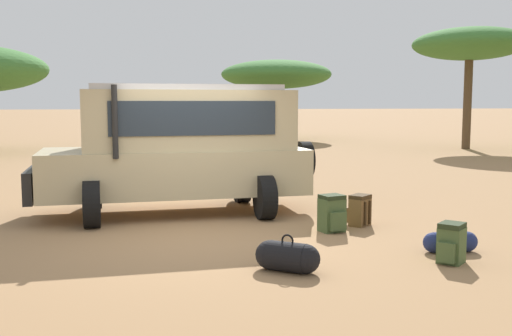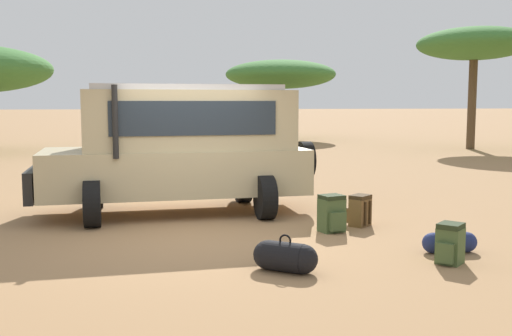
{
  "view_description": "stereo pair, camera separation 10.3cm",
  "coord_description": "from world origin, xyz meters",
  "px_view_note": "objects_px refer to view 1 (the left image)",
  "views": [
    {
      "loc": [
        -0.73,
        -9.29,
        2.13
      ],
      "look_at": [
        1.04,
        0.73,
        1.0
      ],
      "focal_mm": 42.0,
      "sensor_mm": 36.0,
      "label": 1
    },
    {
      "loc": [
        -0.63,
        -9.31,
        2.13
      ],
      "look_at": [
        1.04,
        0.73,
        1.0
      ],
      "focal_mm": 42.0,
      "sensor_mm": 36.0,
      "label": 2
    }
  ],
  "objects_px": {
    "backpack_cluster_center": "(332,214)",
    "duffel_bag_soft_canvas": "(287,257)",
    "duffel_bag_low_black_case": "(450,242)",
    "acacia_tree_right_mid": "(276,75)",
    "safari_vehicle": "(180,146)",
    "backpack_beside_front_wheel": "(359,211)",
    "acacia_tree_far_right": "(470,45)",
    "backpack_near_rear_wheel": "(451,244)"
  },
  "relations": [
    {
      "from": "backpack_beside_front_wheel",
      "to": "acacia_tree_far_right",
      "type": "relative_size",
      "value": 0.1
    },
    {
      "from": "safari_vehicle",
      "to": "duffel_bag_soft_canvas",
      "type": "bearing_deg",
      "value": -75.34
    },
    {
      "from": "duffel_bag_soft_canvas",
      "to": "acacia_tree_right_mid",
      "type": "relative_size",
      "value": 0.12
    },
    {
      "from": "backpack_beside_front_wheel",
      "to": "duffel_bag_low_black_case",
      "type": "height_order",
      "value": "backpack_beside_front_wheel"
    },
    {
      "from": "duffel_bag_soft_canvas",
      "to": "duffel_bag_low_black_case",
      "type": "bearing_deg",
      "value": 12.33
    },
    {
      "from": "duffel_bag_low_black_case",
      "to": "acacia_tree_far_right",
      "type": "distance_m",
      "value": 20.36
    },
    {
      "from": "backpack_near_rear_wheel",
      "to": "duffel_bag_low_black_case",
      "type": "bearing_deg",
      "value": 62.67
    },
    {
      "from": "duffel_bag_low_black_case",
      "to": "duffel_bag_soft_canvas",
      "type": "xyz_separation_m",
      "value": [
        -2.5,
        -0.55,
        0.04
      ]
    },
    {
      "from": "safari_vehicle",
      "to": "acacia_tree_right_mid",
      "type": "xyz_separation_m",
      "value": [
        6.59,
        22.31,
        2.35
      ]
    },
    {
      "from": "backpack_near_rear_wheel",
      "to": "duffel_bag_soft_canvas",
      "type": "height_order",
      "value": "backpack_near_rear_wheel"
    },
    {
      "from": "backpack_beside_front_wheel",
      "to": "acacia_tree_right_mid",
      "type": "bearing_deg",
      "value": 81.43
    },
    {
      "from": "duffel_bag_low_black_case",
      "to": "acacia_tree_right_mid",
      "type": "relative_size",
      "value": 0.12
    },
    {
      "from": "backpack_beside_front_wheel",
      "to": "duffel_bag_soft_canvas",
      "type": "xyz_separation_m",
      "value": [
        -1.86,
        -2.53,
        -0.07
      ]
    },
    {
      "from": "acacia_tree_far_right",
      "to": "backpack_cluster_center",
      "type": "bearing_deg",
      "value": -125.53
    },
    {
      "from": "safari_vehicle",
      "to": "duffel_bag_low_black_case",
      "type": "height_order",
      "value": "safari_vehicle"
    },
    {
      "from": "backpack_cluster_center",
      "to": "duffel_bag_soft_canvas",
      "type": "height_order",
      "value": "backpack_cluster_center"
    },
    {
      "from": "backpack_beside_front_wheel",
      "to": "acacia_tree_far_right",
      "type": "bearing_deg",
      "value": 55.3
    },
    {
      "from": "backpack_cluster_center",
      "to": "duffel_bag_soft_canvas",
      "type": "distance_m",
      "value": 2.48
    },
    {
      "from": "backpack_cluster_center",
      "to": "duffel_bag_soft_canvas",
      "type": "bearing_deg",
      "value": -120.31
    },
    {
      "from": "duffel_bag_low_black_case",
      "to": "acacia_tree_right_mid",
      "type": "height_order",
      "value": "acacia_tree_right_mid"
    },
    {
      "from": "backpack_beside_front_wheel",
      "to": "backpack_cluster_center",
      "type": "bearing_deg",
      "value": -147.53
    },
    {
      "from": "backpack_near_rear_wheel",
      "to": "duffel_bag_low_black_case",
      "type": "height_order",
      "value": "backpack_near_rear_wheel"
    },
    {
      "from": "backpack_near_rear_wheel",
      "to": "duffel_bag_soft_canvas",
      "type": "xyz_separation_m",
      "value": [
        -2.22,
        -0.01,
        -0.07
      ]
    },
    {
      "from": "duffel_bag_low_black_case",
      "to": "acacia_tree_right_mid",
      "type": "xyz_separation_m",
      "value": [
        2.98,
        26.01,
        3.5
      ]
    },
    {
      "from": "backpack_cluster_center",
      "to": "acacia_tree_far_right",
      "type": "bearing_deg",
      "value": 54.47
    },
    {
      "from": "backpack_beside_front_wheel",
      "to": "duffel_bag_soft_canvas",
      "type": "relative_size",
      "value": 0.7
    },
    {
      "from": "backpack_near_rear_wheel",
      "to": "acacia_tree_far_right",
      "type": "height_order",
      "value": "acacia_tree_far_right"
    },
    {
      "from": "safari_vehicle",
      "to": "duffel_bag_low_black_case",
      "type": "relative_size",
      "value": 6.8
    },
    {
      "from": "acacia_tree_right_mid",
      "to": "acacia_tree_far_right",
      "type": "height_order",
      "value": "acacia_tree_far_right"
    },
    {
      "from": "backpack_beside_front_wheel",
      "to": "duffel_bag_low_black_case",
      "type": "relative_size",
      "value": 0.68
    },
    {
      "from": "acacia_tree_right_mid",
      "to": "safari_vehicle",
      "type": "bearing_deg",
      "value": -106.45
    },
    {
      "from": "backpack_near_rear_wheel",
      "to": "duffel_bag_low_black_case",
      "type": "distance_m",
      "value": 0.62
    },
    {
      "from": "backpack_near_rear_wheel",
      "to": "acacia_tree_right_mid",
      "type": "height_order",
      "value": "acacia_tree_right_mid"
    },
    {
      "from": "backpack_beside_front_wheel",
      "to": "duffel_bag_low_black_case",
      "type": "bearing_deg",
      "value": -71.96
    },
    {
      "from": "safari_vehicle",
      "to": "acacia_tree_right_mid",
      "type": "distance_m",
      "value": 23.39
    },
    {
      "from": "duffel_bag_low_black_case",
      "to": "duffel_bag_soft_canvas",
      "type": "bearing_deg",
      "value": -167.67
    },
    {
      "from": "backpack_cluster_center",
      "to": "acacia_tree_right_mid",
      "type": "relative_size",
      "value": 0.09
    },
    {
      "from": "backpack_near_rear_wheel",
      "to": "acacia_tree_far_right",
      "type": "distance_m",
      "value": 20.93
    },
    {
      "from": "backpack_beside_front_wheel",
      "to": "acacia_tree_far_right",
      "type": "xyz_separation_m",
      "value": [
        10.55,
        15.23,
        4.38
      ]
    },
    {
      "from": "safari_vehicle",
      "to": "duffel_bag_low_black_case",
      "type": "xyz_separation_m",
      "value": [
        3.61,
        -3.69,
        -1.15
      ]
    },
    {
      "from": "safari_vehicle",
      "to": "backpack_cluster_center",
      "type": "bearing_deg",
      "value": -41.68
    },
    {
      "from": "duffel_bag_low_black_case",
      "to": "backpack_cluster_center",
      "type": "bearing_deg",
      "value": 128.2
    }
  ]
}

